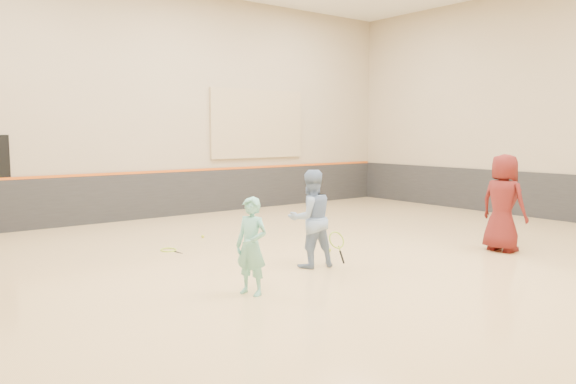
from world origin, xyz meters
TOP-DOWN VIEW (x-y plane):
  - room at (0.00, 0.00)m, footprint 15.04×12.04m
  - wainscot_back at (0.00, 5.97)m, footprint 14.90×0.04m
  - wainscot_right at (7.47, 0.00)m, footprint 0.04×11.90m
  - accent_stripe at (0.00, 5.96)m, footprint 14.90×0.03m
  - acoustic_panel at (2.80, 5.95)m, footprint 3.20×0.08m
  - girl at (-2.43, -1.43)m, footprint 0.47×0.58m
  - instructor at (-0.74, -0.70)m, footprint 0.92×0.78m
  - young_man at (2.96, -1.97)m, footprint 0.59×0.91m
  - held_racket at (-0.43, -1.00)m, footprint 0.35×0.35m
  - spare_racket at (-2.07, 1.95)m, footprint 0.69×0.69m
  - ball_under_racket at (0.30, -0.01)m, footprint 0.07×0.07m
  - ball_in_hand at (3.12, -2.09)m, footprint 0.07×0.07m
  - ball_beside_spare at (-0.91, 2.69)m, footprint 0.07×0.07m

SIDE VIEW (x-z plane):
  - ball_under_racket at x=0.30m, z-range 0.00..0.07m
  - ball_beside_spare at x=-0.91m, z-range 0.00..0.07m
  - spare_racket at x=-2.07m, z-range 0.00..0.07m
  - held_racket at x=-0.43m, z-range 0.16..0.77m
  - wainscot_back at x=0.00m, z-range 0.00..1.20m
  - wainscot_right at x=7.47m, z-range 0.00..1.20m
  - girl at x=-2.43m, z-range 0.00..1.37m
  - room at x=0.00m, z-range -2.30..3.92m
  - instructor at x=-0.74m, z-range 0.00..1.64m
  - young_man at x=2.96m, z-range 0.00..1.85m
  - ball_in_hand at x=3.12m, z-range 1.12..1.18m
  - accent_stripe at x=0.00m, z-range 1.19..1.25m
  - acoustic_panel at x=2.80m, z-range 1.50..3.50m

